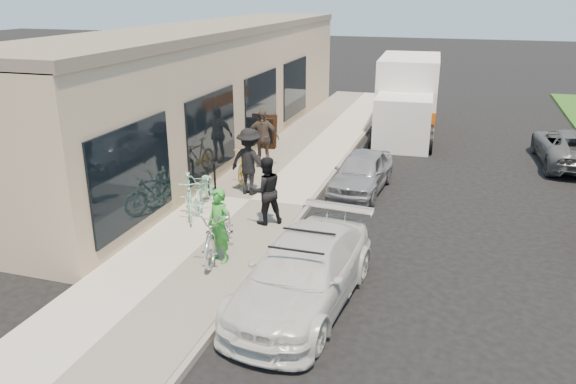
# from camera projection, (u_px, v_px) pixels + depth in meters

# --- Properties ---
(ground) EXTENTS (120.00, 120.00, 0.00)m
(ground) POSITION_uv_depth(u_px,v_px,m) (289.00, 265.00, 11.51)
(ground) COLOR black
(ground) RESTS_ON ground
(sidewalk) EXTENTS (3.00, 34.00, 0.15)m
(sidewalk) POSITION_uv_depth(u_px,v_px,m) (250.00, 202.00, 14.74)
(sidewalk) COLOR beige
(sidewalk) RESTS_ON ground
(curb) EXTENTS (0.12, 34.00, 0.13)m
(curb) POSITION_uv_depth(u_px,v_px,m) (307.00, 209.00, 14.31)
(curb) COLOR gray
(curb) RESTS_ON ground
(storefront) EXTENTS (3.60, 20.00, 4.22)m
(storefront) POSITION_uv_depth(u_px,v_px,m) (213.00, 88.00, 19.44)
(storefront) COLOR tan
(storefront) RESTS_ON ground
(bike_rack) EXTENTS (0.12, 0.60, 0.85)m
(bike_rack) POSITION_uv_depth(u_px,v_px,m) (211.00, 177.00, 14.87)
(bike_rack) COLOR black
(bike_rack) RESTS_ON sidewalk
(sandwich_board) EXTENTS (0.75, 0.76, 1.11)m
(sandwich_board) POSITION_uv_depth(u_px,v_px,m) (266.00, 132.00, 19.25)
(sandwich_board) COLOR black
(sandwich_board) RESTS_ON sidewalk
(sedan_white) EXTENTS (2.09, 4.38, 1.27)m
(sedan_white) POSITION_uv_depth(u_px,v_px,m) (303.00, 272.00, 9.92)
(sedan_white) COLOR silver
(sedan_white) RESTS_ON ground
(sedan_silver) EXTENTS (1.54, 3.35, 1.11)m
(sedan_silver) POSITION_uv_depth(u_px,v_px,m) (361.00, 172.00, 15.59)
(sedan_silver) COLOR #A2A1A7
(sedan_silver) RESTS_ON ground
(moving_truck) EXTENTS (2.52, 6.01, 2.90)m
(moving_truck) POSITION_uv_depth(u_px,v_px,m) (407.00, 100.00, 21.74)
(moving_truck) COLOR white
(moving_truck) RESTS_ON ground
(far_car_gray) EXTENTS (2.16, 4.29, 1.16)m
(far_car_gray) POSITION_uv_depth(u_px,v_px,m) (571.00, 147.00, 17.93)
(far_car_gray) COLOR #4F5254
(far_car_gray) RESTS_ON ground
(tandem_bike) EXTENTS (1.10, 2.17, 1.09)m
(tandem_bike) POSITION_uv_depth(u_px,v_px,m) (219.00, 230.00, 11.49)
(tandem_bike) COLOR silver
(tandem_bike) RESTS_ON sidewalk
(woman_rider) EXTENTS (0.66, 0.55, 1.53)m
(woman_rider) POSITION_uv_depth(u_px,v_px,m) (219.00, 226.00, 11.13)
(woman_rider) COLOR green
(woman_rider) RESTS_ON sidewalk
(man_standing) EXTENTS (0.99, 0.96, 1.61)m
(man_standing) POSITION_uv_depth(u_px,v_px,m) (266.00, 191.00, 12.96)
(man_standing) COLOR black
(man_standing) RESTS_ON sidewalk
(cruiser_bike_a) EXTENTS (1.22, 1.70, 1.01)m
(cruiser_bike_a) POSITION_uv_depth(u_px,v_px,m) (189.00, 196.00, 13.47)
(cruiser_bike_a) COLOR #98E3C5
(cruiser_bike_a) RESTS_ON sidewalk
(cruiser_bike_b) EXTENTS (1.01, 1.89, 0.94)m
(cruiser_bike_b) POSITION_uv_depth(u_px,v_px,m) (204.00, 188.00, 14.14)
(cruiser_bike_b) COLOR #98E3C5
(cruiser_bike_b) RESTS_ON sidewalk
(cruiser_bike_c) EXTENTS (0.72, 1.81, 1.06)m
(cruiser_bike_c) POSITION_uv_depth(u_px,v_px,m) (246.00, 162.00, 16.06)
(cruiser_bike_c) COLOR gold
(cruiser_bike_c) RESTS_ON sidewalk
(bystander_a) EXTENTS (1.28, 0.90, 1.79)m
(bystander_a) POSITION_uv_depth(u_px,v_px,m) (250.00, 162.00, 14.83)
(bystander_a) COLOR black
(bystander_a) RESTS_ON sidewalk
(bystander_b) EXTENTS (1.10, 0.61, 1.78)m
(bystander_b) POSITION_uv_depth(u_px,v_px,m) (262.00, 138.00, 17.24)
(bystander_b) COLOR #4F4138
(bystander_b) RESTS_ON sidewalk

